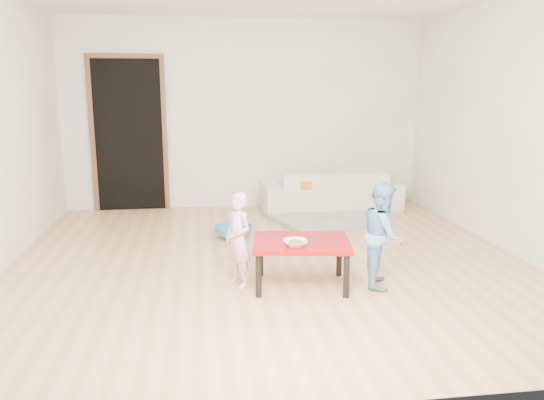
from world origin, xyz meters
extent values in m
cube|color=tan|center=(0.00, 0.00, 0.00)|extent=(5.00, 5.00, 0.01)
cube|color=white|center=(0.00, 2.50, 1.30)|extent=(5.00, 0.02, 2.60)
cube|color=white|center=(2.50, 0.00, 1.30)|extent=(0.02, 5.00, 2.60)
imported|color=beige|center=(1.13, 2.05, 0.28)|extent=(1.90, 0.78, 0.55)
cube|color=orange|center=(0.83, 1.87, 0.42)|extent=(0.48, 0.44, 0.11)
imported|color=white|center=(0.10, -0.88, 0.43)|extent=(0.19, 0.19, 0.05)
imported|color=pink|center=(-0.35, -0.65, 0.41)|extent=(0.32, 0.36, 0.82)
imported|color=#59A2D0|center=(0.88, -0.79, 0.45)|extent=(0.45, 0.52, 0.89)
imported|color=#3284BD|center=(-0.30, 0.85, 0.07)|extent=(0.43, 0.43, 0.14)
camera|label=1|loc=(-0.66, -4.97, 1.68)|focal=35.00mm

